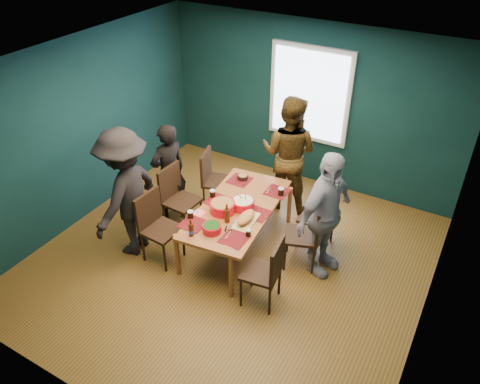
% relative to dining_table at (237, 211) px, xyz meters
% --- Properties ---
extents(room, '(5.01, 5.01, 2.71)m').
position_rel_dining_table_xyz_m(room, '(0.06, -0.01, 0.73)').
color(room, brown).
rests_on(room, ground).
extents(dining_table, '(1.11, 1.94, 0.70)m').
position_rel_dining_table_xyz_m(dining_table, '(0.00, 0.00, 0.00)').
color(dining_table, '#A86232').
rests_on(dining_table, floor).
extents(chair_left_far, '(0.54, 0.54, 0.97)m').
position_rel_dining_table_xyz_m(chair_left_far, '(-0.84, 0.70, -0.07)').
color(chair_left_far, black).
rests_on(chair_left_far, floor).
extents(chair_left_mid, '(0.48, 0.48, 1.01)m').
position_rel_dining_table_xyz_m(chair_left_mid, '(-1.02, -0.01, -0.05)').
color(chair_left_mid, black).
rests_on(chair_left_mid, floor).
extents(chair_left_near, '(0.48, 0.48, 1.00)m').
position_rel_dining_table_xyz_m(chair_left_near, '(-0.86, -0.69, -0.05)').
color(chair_left_near, black).
rests_on(chair_left_near, floor).
extents(chair_right_far, '(0.44, 0.44, 0.96)m').
position_rel_dining_table_xyz_m(chair_right_far, '(1.02, 0.61, -0.08)').
color(chair_right_far, black).
rests_on(chair_right_far, floor).
extents(chair_right_mid, '(0.56, 0.56, 0.97)m').
position_rel_dining_table_xyz_m(chair_right_mid, '(0.98, 0.18, -0.08)').
color(chair_right_mid, black).
rests_on(chair_right_mid, floor).
extents(chair_right_near, '(0.48, 0.48, 0.96)m').
position_rel_dining_table_xyz_m(chair_right_near, '(0.84, -0.72, -0.08)').
color(chair_right_near, black).
rests_on(chair_right_near, floor).
extents(person_far_left, '(0.54, 0.66, 1.56)m').
position_rel_dining_table_xyz_m(person_far_left, '(-1.26, 0.16, 0.14)').
color(person_far_left, black).
rests_on(person_far_left, floor).
extents(person_back, '(0.94, 0.76, 1.84)m').
position_rel_dining_table_xyz_m(person_back, '(0.14, 1.33, 0.28)').
color(person_back, black).
rests_on(person_back, floor).
extents(person_right, '(0.69, 1.11, 1.76)m').
position_rel_dining_table_xyz_m(person_right, '(1.17, 0.18, 0.24)').
color(person_right, white).
rests_on(person_right, floor).
extents(person_near_left, '(0.80, 1.26, 1.86)m').
position_rel_dining_table_xyz_m(person_near_left, '(-1.27, -0.73, 0.29)').
color(person_near_left, black).
rests_on(person_near_left, floor).
extents(bowl_salad, '(0.34, 0.34, 0.14)m').
position_rel_dining_table_xyz_m(bowl_salad, '(-0.12, -0.18, 0.14)').
color(bowl_salad, red).
rests_on(bowl_salad, dining_table).
extents(bowl_dumpling, '(0.31, 0.31, 0.29)m').
position_rel_dining_table_xyz_m(bowl_dumpling, '(0.08, 0.03, 0.14)').
color(bowl_dumpling, red).
rests_on(bowl_dumpling, dining_table).
extents(bowl_herbs, '(0.24, 0.24, 0.11)m').
position_rel_dining_table_xyz_m(bowl_herbs, '(-0.01, -0.61, 0.12)').
color(bowl_herbs, red).
rests_on(bowl_herbs, dining_table).
extents(cutting_board, '(0.29, 0.57, 0.12)m').
position_rel_dining_table_xyz_m(cutting_board, '(0.26, -0.22, 0.12)').
color(cutting_board, tan).
rests_on(cutting_board, dining_table).
extents(small_bowl, '(0.16, 0.16, 0.07)m').
position_rel_dining_table_xyz_m(small_bowl, '(-0.28, 0.66, 0.10)').
color(small_bowl, black).
rests_on(small_bowl, dining_table).
extents(beer_bottle_a, '(0.07, 0.07, 0.25)m').
position_rel_dining_table_xyz_m(beer_bottle_a, '(-0.19, -0.80, 0.16)').
color(beer_bottle_a, '#431C0B').
rests_on(beer_bottle_a, dining_table).
extents(beer_bottle_b, '(0.07, 0.07, 0.27)m').
position_rel_dining_table_xyz_m(beer_bottle_b, '(0.05, -0.34, 0.17)').
color(beer_bottle_b, '#431C0B').
rests_on(beer_bottle_b, dining_table).
extents(cola_glass_a, '(0.08, 0.08, 0.11)m').
position_rel_dining_table_xyz_m(cola_glass_a, '(-0.41, -0.51, 0.13)').
color(cola_glass_a, black).
rests_on(cola_glass_a, dining_table).
extents(cola_glass_b, '(0.07, 0.07, 0.10)m').
position_rel_dining_table_xyz_m(cola_glass_b, '(0.43, -0.46, 0.12)').
color(cola_glass_b, black).
rests_on(cola_glass_b, dining_table).
extents(cola_glass_c, '(0.08, 0.08, 0.12)m').
position_rel_dining_table_xyz_m(cola_glass_c, '(0.39, 0.56, 0.13)').
color(cola_glass_c, black).
rests_on(cola_glass_c, dining_table).
extents(cola_glass_d, '(0.08, 0.08, 0.11)m').
position_rel_dining_table_xyz_m(cola_glass_d, '(-0.42, 0.04, 0.13)').
color(cola_glass_d, black).
rests_on(cola_glass_d, dining_table).
extents(napkin_a, '(0.14, 0.14, 0.00)m').
position_rel_dining_table_xyz_m(napkin_a, '(0.38, 0.06, 0.07)').
color(napkin_a, '#FB6F69').
rests_on(napkin_a, dining_table).
extents(napkin_b, '(0.17, 0.17, 0.00)m').
position_rel_dining_table_xyz_m(napkin_b, '(-0.37, -0.36, 0.07)').
color(napkin_b, '#FB6F69').
rests_on(napkin_b, dining_table).
extents(napkin_c, '(0.13, 0.13, 0.00)m').
position_rel_dining_table_xyz_m(napkin_c, '(0.32, -0.71, 0.07)').
color(napkin_c, '#FB6F69').
rests_on(napkin_c, dining_table).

